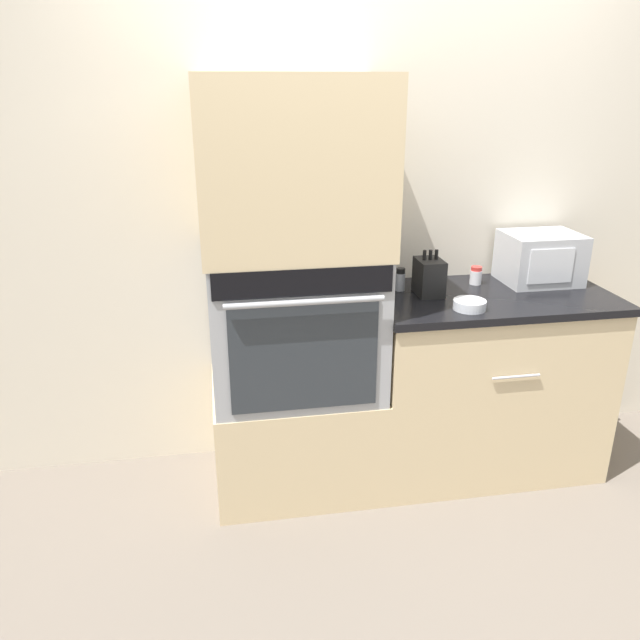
{
  "coord_description": "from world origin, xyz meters",
  "views": [
    {
      "loc": [
        -0.71,
        -2.27,
        1.83
      ],
      "look_at": [
        -0.28,
        0.21,
        0.86
      ],
      "focal_mm": 35.0,
      "sensor_mm": 36.0,
      "label": 1
    }
  ],
  "objects_px": {
    "bowl": "(470,305)",
    "condiment_jar_near": "(400,280)",
    "microwave": "(540,258)",
    "wall_oven": "(294,320)",
    "condiment_jar_mid": "(476,276)",
    "knife_block": "(429,277)"
  },
  "relations": [
    {
      "from": "bowl",
      "to": "condiment_jar_near",
      "type": "relative_size",
      "value": 1.3
    },
    {
      "from": "condiment_jar_near",
      "to": "microwave",
      "type": "bearing_deg",
      "value": 1.3
    },
    {
      "from": "wall_oven",
      "to": "condiment_jar_near",
      "type": "distance_m",
      "value": 0.55
    },
    {
      "from": "bowl",
      "to": "condiment_jar_mid",
      "type": "xyz_separation_m",
      "value": [
        0.17,
        0.34,
        0.02
      ]
    },
    {
      "from": "condiment_jar_near",
      "to": "condiment_jar_mid",
      "type": "bearing_deg",
      "value": 4.89
    },
    {
      "from": "microwave",
      "to": "knife_block",
      "type": "height_order",
      "value": "microwave"
    },
    {
      "from": "bowl",
      "to": "condiment_jar_near",
      "type": "xyz_separation_m",
      "value": [
        -0.22,
        0.3,
        0.03
      ]
    },
    {
      "from": "microwave",
      "to": "condiment_jar_mid",
      "type": "distance_m",
      "value": 0.32
    },
    {
      "from": "wall_oven",
      "to": "condiment_jar_mid",
      "type": "relative_size",
      "value": 8.46
    },
    {
      "from": "microwave",
      "to": "wall_oven",
      "type": "bearing_deg",
      "value": -173.6
    },
    {
      "from": "wall_oven",
      "to": "condiment_jar_near",
      "type": "height_order",
      "value": "wall_oven"
    },
    {
      "from": "knife_block",
      "to": "condiment_jar_mid",
      "type": "height_order",
      "value": "knife_block"
    },
    {
      "from": "condiment_jar_near",
      "to": "wall_oven",
      "type": "bearing_deg",
      "value": -166.85
    },
    {
      "from": "knife_block",
      "to": "bowl",
      "type": "bearing_deg",
      "value": -63.92
    },
    {
      "from": "bowl",
      "to": "condiment_jar_mid",
      "type": "relative_size",
      "value": 1.62
    },
    {
      "from": "condiment_jar_mid",
      "to": "knife_block",
      "type": "bearing_deg",
      "value": -158.03
    },
    {
      "from": "bowl",
      "to": "condiment_jar_near",
      "type": "distance_m",
      "value": 0.38
    },
    {
      "from": "microwave",
      "to": "bowl",
      "type": "relative_size",
      "value": 2.51
    },
    {
      "from": "microwave",
      "to": "knife_block",
      "type": "xyz_separation_m",
      "value": [
        -0.59,
        -0.1,
        -0.04
      ]
    },
    {
      "from": "microwave",
      "to": "condiment_jar_mid",
      "type": "relative_size",
      "value": 4.06
    },
    {
      "from": "wall_oven",
      "to": "knife_block",
      "type": "distance_m",
      "value": 0.65
    },
    {
      "from": "wall_oven",
      "to": "knife_block",
      "type": "relative_size",
      "value": 3.5
    }
  ]
}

